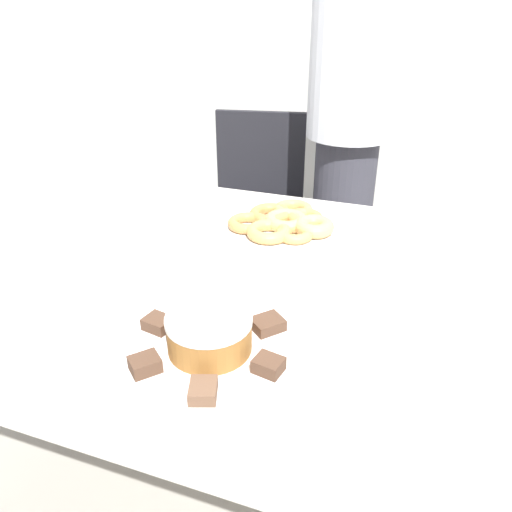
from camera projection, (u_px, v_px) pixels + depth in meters
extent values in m
plane|color=gray|center=(270.00, 491.00, 1.51)|extent=(12.00, 12.00, 0.00)
cube|color=silver|center=(386.00, 3.00, 2.28)|extent=(8.00, 0.05, 2.60)
cube|color=silver|center=(274.00, 286.00, 1.18)|extent=(1.65, 1.09, 0.03)
cylinder|color=silver|center=(126.00, 273.00, 1.98)|extent=(0.06, 0.06, 0.71)
cylinder|color=#383842|center=(340.00, 234.00, 2.14)|extent=(0.25, 0.25, 0.85)
cylinder|color=silver|center=(356.00, 43.00, 1.78)|extent=(0.33, 0.33, 0.67)
cylinder|color=black|center=(254.00, 309.00, 2.37)|extent=(0.44, 0.44, 0.01)
cylinder|color=#262626|center=(254.00, 270.00, 2.27)|extent=(0.06, 0.06, 0.41)
cube|color=black|center=(253.00, 224.00, 2.17)|extent=(0.51, 0.51, 0.04)
cube|color=black|center=(261.00, 159.00, 2.24)|extent=(0.39, 0.10, 0.42)
cylinder|color=white|center=(210.00, 350.00, 0.93)|extent=(0.34, 0.34, 0.01)
cylinder|color=white|center=(286.00, 228.00, 1.42)|extent=(0.36, 0.36, 0.01)
cylinder|color=#9E662D|center=(210.00, 336.00, 0.92)|extent=(0.16, 0.16, 0.06)
cylinder|color=white|center=(209.00, 320.00, 0.90)|extent=(0.16, 0.16, 0.01)
cube|color=brown|center=(215.00, 306.00, 1.03)|extent=(0.05, 0.06, 0.02)
cube|color=#513828|center=(158.00, 323.00, 0.98)|extent=(0.06, 0.05, 0.02)
cube|color=#513828|center=(145.00, 364.00, 0.87)|extent=(0.07, 0.07, 0.03)
cube|color=brown|center=(203.00, 390.00, 0.81)|extent=(0.06, 0.06, 0.02)
cube|color=#513828|center=(268.00, 365.00, 0.87)|extent=(0.06, 0.05, 0.03)
cube|color=#513828|center=(268.00, 324.00, 0.98)|extent=(0.08, 0.08, 0.02)
torus|color=#E5AD66|center=(286.00, 221.00, 1.41)|extent=(0.12, 0.12, 0.04)
torus|color=#D18E4C|center=(248.00, 223.00, 1.40)|extent=(0.11, 0.11, 0.03)
torus|color=tan|center=(269.00, 232.00, 1.35)|extent=(0.12, 0.12, 0.03)
torus|color=tan|center=(295.00, 234.00, 1.34)|extent=(0.10, 0.10, 0.03)
torus|color=#E5AD66|center=(314.00, 227.00, 1.37)|extent=(0.11, 0.11, 0.04)
torus|color=#D18E4C|center=(305.00, 218.00, 1.43)|extent=(0.10, 0.10, 0.03)
torus|color=tan|center=(293.00, 210.00, 1.49)|extent=(0.12, 0.12, 0.03)
torus|color=#C68447|center=(271.00, 214.00, 1.46)|extent=(0.12, 0.12, 0.03)
cube|color=white|center=(66.00, 264.00, 1.24)|extent=(0.12, 0.10, 0.01)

